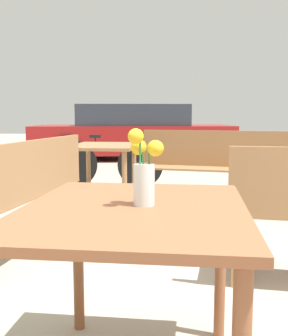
# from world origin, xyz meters

# --- Properties ---
(table_front) EXTENTS (0.84, 1.03, 0.71)m
(table_front) POSITION_xyz_m (0.00, 0.00, 0.61)
(table_front) COLOR brown
(table_front) RESTS_ON ground_plane
(flower_vase) EXTENTS (0.12, 0.11, 0.28)m
(flower_vase) POSITION_xyz_m (0.03, 0.02, 0.82)
(flower_vase) COLOR silver
(flower_vase) RESTS_ON table_front
(bench_middle) EXTENTS (0.59, 1.58, 0.85)m
(bench_middle) POSITION_xyz_m (-0.93, 1.51, 0.46)
(bench_middle) COLOR #9E7047
(bench_middle) RESTS_ON ground_plane
(bench_far) EXTENTS (1.79, 0.71, 0.85)m
(bench_far) POSITION_xyz_m (0.66, 3.17, 0.47)
(bench_far) COLOR #9E7047
(bench_far) RESTS_ON ground_plane
(table_back) EXTENTS (0.67, 0.91, 0.71)m
(table_back) POSITION_xyz_m (-0.57, 2.88, 0.60)
(table_back) COLOR #9E7047
(table_back) RESTS_ON ground_plane
(bicycle) EXTENTS (1.57, 0.44, 0.74)m
(bicycle) POSITION_xyz_m (-0.77, 4.39, 0.34)
(bicycle) COLOR black
(bicycle) RESTS_ON ground_plane
(parked_car) EXTENTS (4.68, 2.19, 1.24)m
(parked_car) POSITION_xyz_m (-0.76, 8.24, 0.60)
(parked_car) COLOR maroon
(parked_car) RESTS_ON ground_plane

